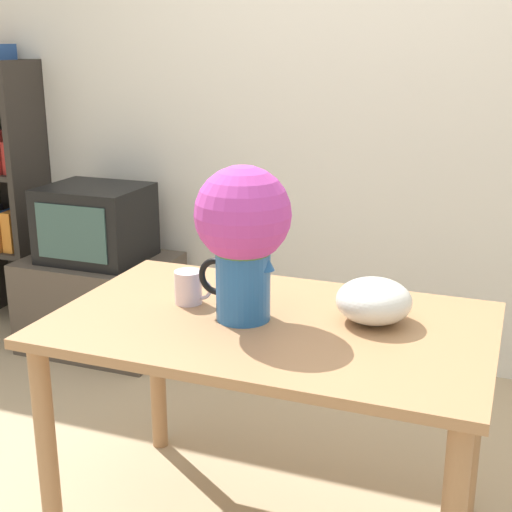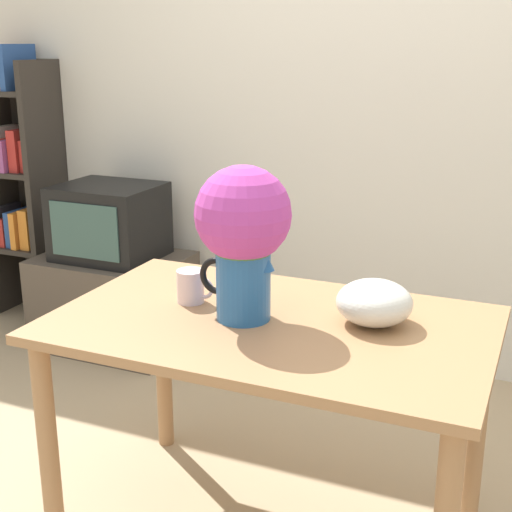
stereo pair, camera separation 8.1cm
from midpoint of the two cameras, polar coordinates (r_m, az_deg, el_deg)
name	(u,v)px [view 2 (the right image)]	position (r m, az deg, el deg)	size (l,w,h in m)	color
wall_back	(386,93)	(3.37, 11.06, 12.64)	(8.00, 0.05, 2.60)	silver
table	(271,353)	(2.15, 2.29, -7.81)	(1.28, 0.80, 0.74)	#A3754C
flower_vase	(243,229)	(2.03, 0.09, 2.13)	(0.28, 0.28, 0.46)	#235B9E
coffee_mug	(191,286)	(2.24, -4.16, -2.44)	(0.12, 0.09, 0.10)	silver
white_bowl	(374,303)	(2.09, 10.54, -3.69)	(0.22, 0.22, 0.13)	silver
tv_stand	(114,300)	(3.77, -10.66, -3.52)	(0.73, 0.54, 0.47)	#4C4238
tv_set	(109,222)	(3.64, -11.04, 2.72)	(0.49, 0.42, 0.37)	black
bookshelf	(21,174)	(4.19, -17.75, 6.24)	(0.40, 0.33, 1.51)	#2D2823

